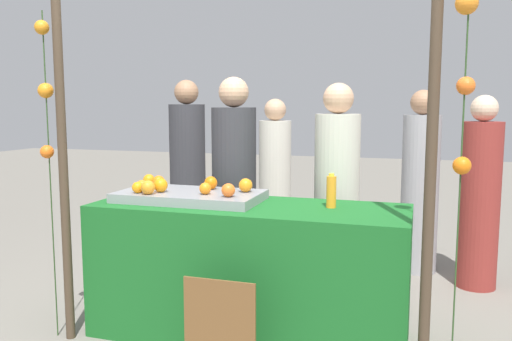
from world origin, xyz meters
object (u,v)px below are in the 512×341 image
at_px(vendor_right, 336,204).
at_px(chalkboard_sign, 220,331).
at_px(orange_1, 205,188).
at_px(orange_0, 159,182).
at_px(stall_counter, 249,270).
at_px(juice_bottle, 331,191).
at_px(vendor_left, 234,196).

bearing_deg(vendor_right, chalkboard_sign, -108.17).
bearing_deg(orange_1, orange_0, 159.13).
relative_size(orange_0, orange_1, 1.10).
height_order(orange_0, orange_1, orange_0).
relative_size(stall_counter, orange_0, 23.56).
height_order(chalkboard_sign, vendor_right, vendor_right).
relative_size(juice_bottle, vendor_left, 0.13).
xyz_separation_m(stall_counter, orange_0, (-0.69, 0.11, 0.53)).
bearing_deg(orange_0, juice_bottle, -1.97).
xyz_separation_m(stall_counter, chalkboard_sign, (0.03, -0.58, -0.15)).
bearing_deg(vendor_left, juice_bottle, -34.45).
distance_m(orange_1, vendor_left, 0.71).
height_order(orange_1, chalkboard_sign, orange_1).
distance_m(chalkboard_sign, vendor_right, 1.42).
height_order(stall_counter, vendor_right, vendor_right).
height_order(stall_counter, vendor_left, vendor_left).
distance_m(orange_1, juice_bottle, 0.79).
xyz_separation_m(orange_0, chalkboard_sign, (0.72, -0.69, -0.68)).
height_order(orange_0, vendor_left, vendor_left).
xyz_separation_m(orange_1, juice_bottle, (0.78, 0.12, 0.00)).
relative_size(vendor_left, vendor_right, 1.03).
bearing_deg(chalkboard_sign, juice_bottle, 53.51).
distance_m(chalkboard_sign, vendor_left, 1.37).
bearing_deg(juice_bottle, vendor_left, 145.55).
relative_size(orange_0, juice_bottle, 0.40).
height_order(vendor_left, vendor_right, vendor_left).
bearing_deg(juice_bottle, orange_1, -171.54).
height_order(stall_counter, chalkboard_sign, stall_counter).
distance_m(orange_0, chalkboard_sign, 1.20).
distance_m(juice_bottle, vendor_right, 0.65).
bearing_deg(vendor_left, orange_1, -85.23).
relative_size(stall_counter, vendor_left, 1.17).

